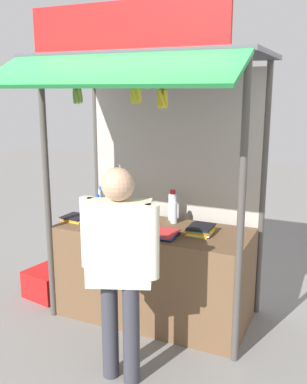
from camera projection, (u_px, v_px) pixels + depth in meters
ground_plane at (154, 315)px, 4.36m from camera, size 20.00×20.00×0.00m
stall_counter at (154, 273)px, 4.25m from camera, size 1.83×0.79×0.91m
stall_structure at (159, 141)px, 4.07m from camera, size 2.03×1.63×2.84m
water_bottle_front_right at (118, 207)px, 4.44m from camera, size 0.07×0.07×0.25m
water_bottle_mid_left at (98, 206)px, 4.55m from camera, size 0.06×0.06×0.22m
water_bottle_rear_center at (173, 206)px, 4.38m from camera, size 0.09×0.09×0.31m
water_bottle_back_left at (174, 212)px, 4.28m from camera, size 0.07×0.07×0.24m
water_bottle_back_right at (119, 210)px, 4.33m from camera, size 0.07×0.07×0.26m
water_bottle_right at (102, 200)px, 4.70m from camera, size 0.08×0.08×0.27m
magazine_stack_far_right at (76, 218)px, 4.40m from camera, size 0.26×0.27×0.04m
magazine_stack_mid_right at (128, 231)px, 4.01m from camera, size 0.21×0.29×0.04m
magazine_stack_center at (165, 234)px, 3.88m from camera, size 0.22×0.27×0.05m
magazine_stack_far_left at (200, 230)px, 3.97m from camera, size 0.24×0.29×0.07m
banana_bunch_inner_left at (162, 98)px, 3.31m from camera, size 0.10×0.10×0.31m
banana_bunch_leftmost at (77, 95)px, 3.62m from camera, size 0.10×0.09×0.28m
banana_bunch_inner_right at (136, 94)px, 3.40m from camera, size 0.10×0.10×0.27m
vendor_person at (119, 257)px, 3.18m from camera, size 0.63×0.36×1.67m
plastic_crate at (49, 283)px, 4.75m from camera, size 0.49×0.49×0.29m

